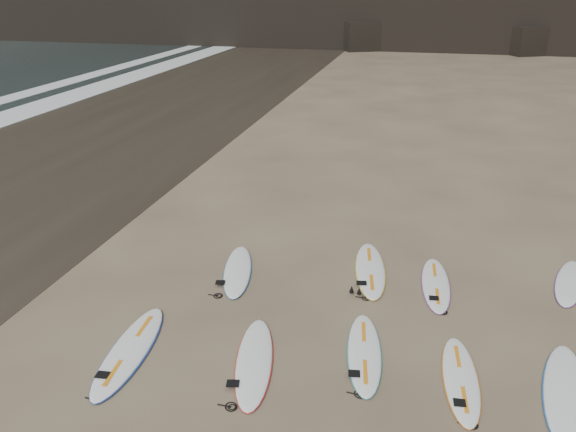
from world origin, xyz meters
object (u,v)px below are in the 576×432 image
at_px(surfboard_0, 130,350).
at_px(surfboard_5, 238,270).
at_px(surfboard_8, 570,282).
at_px(surfboard_7, 436,284).
at_px(surfboard_1, 254,361).
at_px(surfboard_6, 370,269).
at_px(surfboard_4, 565,391).
at_px(surfboard_3, 461,378).
at_px(surfboard_2, 364,352).

bearing_deg(surfboard_0, surfboard_5, 68.88).
distance_m(surfboard_5, surfboard_8, 7.16).
relative_size(surfboard_5, surfboard_7, 1.02).
xyz_separation_m(surfboard_1, surfboard_6, (1.57, 3.72, 0.00)).
bearing_deg(surfboard_4, surfboard_3, -166.85).
bearing_deg(surfboard_1, surfboard_6, 54.73).
xyz_separation_m(surfboard_1, surfboard_5, (-1.29, 2.97, -0.00)).
distance_m(surfboard_4, surfboard_8, 3.80).
bearing_deg(surfboard_6, surfboard_4, -52.59).
height_order(surfboard_0, surfboard_1, surfboard_0).
height_order(surfboard_4, surfboard_8, surfboard_4).
relative_size(surfboard_4, surfboard_7, 1.09).
bearing_deg(surfboard_5, surfboard_7, -8.52).
bearing_deg(surfboard_8, surfboard_4, -86.39).
xyz_separation_m(surfboard_0, surfboard_2, (3.99, 0.92, -0.01)).
xyz_separation_m(surfboard_2, surfboard_6, (-0.22, 3.04, 0.00)).
bearing_deg(surfboard_1, surfboard_2, 8.47).
relative_size(surfboard_1, surfboard_4, 0.97).
relative_size(surfboard_2, surfboard_6, 0.90).
bearing_deg(surfboard_4, surfboard_8, 88.13).
bearing_deg(surfboard_1, surfboard_5, 101.07).
xyz_separation_m(surfboard_0, surfboard_5, (0.91, 3.21, -0.01)).
xyz_separation_m(surfboard_4, surfboard_6, (-3.40, 3.28, 0.00)).
bearing_deg(surfboard_5, surfboard_2, -50.92).
distance_m(surfboard_4, surfboard_7, 3.56).
relative_size(surfboard_0, surfboard_1, 1.09).
xyz_separation_m(surfboard_3, surfboard_8, (2.38, 3.79, -0.00)).
bearing_deg(surfboard_8, surfboard_2, -123.07).
height_order(surfboard_1, surfboard_7, surfboard_1).
distance_m(surfboard_3, surfboard_8, 4.48).
bearing_deg(surfboard_0, surfboard_3, 0.81).
distance_m(surfboard_3, surfboard_5, 5.36).
bearing_deg(surfboard_7, surfboard_5, -177.58).
bearing_deg(surfboard_3, surfboard_2, 164.85).
xyz_separation_m(surfboard_4, surfboard_7, (-1.98, 2.96, -0.00)).
bearing_deg(surfboard_2, surfboard_0, -175.05).
relative_size(surfboard_6, surfboard_7, 1.12).
bearing_deg(surfboard_2, surfboard_6, 86.15).
height_order(surfboard_0, surfboard_6, surfboard_0).
bearing_deg(surfboard_1, surfboard_4, -7.33).
relative_size(surfboard_3, surfboard_4, 0.88).
distance_m(surfboard_1, surfboard_7, 4.53).
height_order(surfboard_3, surfboard_6, surfboard_6).
distance_m(surfboard_6, surfboard_7, 1.46).
bearing_deg(surfboard_1, surfboard_7, 36.30).
relative_size(surfboard_0, surfboard_7, 1.15).
height_order(surfboard_4, surfboard_6, surfboard_6).
height_order(surfboard_4, surfboard_5, surfboard_4).
bearing_deg(surfboard_3, surfboard_8, 53.94).
bearing_deg(surfboard_7, surfboard_2, -117.15).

